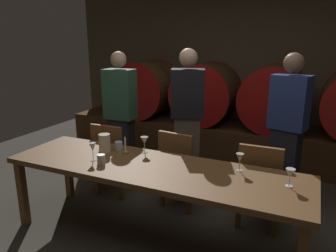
# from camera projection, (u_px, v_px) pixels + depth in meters

# --- Properties ---
(ground_plane) EXTENTS (8.04, 8.04, 0.00)m
(ground_plane) POSITION_uv_depth(u_px,v_px,m) (177.00, 237.00, 3.06)
(ground_plane) COLOR #3F3A33
(back_wall) EXTENTS (6.18, 0.24, 2.77)m
(back_wall) POSITION_uv_depth(u_px,v_px,m) (247.00, 66.00, 5.24)
(back_wall) COLOR brown
(back_wall) RESTS_ON ground
(barrel_shelf) EXTENTS (5.56, 0.90, 0.53)m
(barrel_shelf) POSITION_uv_depth(u_px,v_px,m) (236.00, 141.00, 5.06)
(barrel_shelf) COLOR #4C2D16
(barrel_shelf) RESTS_ON ground
(wine_barrel_far_left) EXTENTS (0.94, 0.88, 0.94)m
(wine_barrel_far_left) POSITION_uv_depth(u_px,v_px,m) (146.00, 89.00, 5.50)
(wine_barrel_far_left) COLOR brown
(wine_barrel_far_left) RESTS_ON barrel_shelf
(wine_barrel_center_left) EXTENTS (0.94, 0.88, 0.94)m
(wine_barrel_center_left) POSITION_uv_depth(u_px,v_px,m) (207.00, 93.00, 5.07)
(wine_barrel_center_left) COLOR #513319
(wine_barrel_center_left) RESTS_ON barrel_shelf
(wine_barrel_center_right) EXTENTS (0.94, 0.88, 0.94)m
(wine_barrel_center_right) POSITION_uv_depth(u_px,v_px,m) (275.00, 98.00, 4.65)
(wine_barrel_center_right) COLOR brown
(wine_barrel_center_right) RESTS_ON barrel_shelf
(dining_table) EXTENTS (2.73, 0.78, 0.72)m
(dining_table) POSITION_uv_depth(u_px,v_px,m) (152.00, 173.00, 2.89)
(dining_table) COLOR brown
(dining_table) RESTS_ON ground
(chair_left) EXTENTS (0.40, 0.40, 0.88)m
(chair_left) POSITION_uv_depth(u_px,v_px,m) (112.00, 155.00, 3.80)
(chair_left) COLOR brown
(chair_left) RESTS_ON ground
(chair_center) EXTENTS (0.45, 0.45, 0.88)m
(chair_center) POSITION_uv_depth(u_px,v_px,m) (180.00, 165.00, 3.51)
(chair_center) COLOR brown
(chair_center) RESTS_ON ground
(chair_right) EXTENTS (0.40, 0.40, 0.88)m
(chair_right) POSITION_uv_depth(u_px,v_px,m) (260.00, 182.00, 3.11)
(chair_right) COLOR brown
(chair_right) RESTS_ON ground
(guest_left) EXTENTS (0.39, 0.25, 1.67)m
(guest_left) POSITION_uv_depth(u_px,v_px,m) (121.00, 116.00, 4.16)
(guest_left) COLOR black
(guest_left) RESTS_ON ground
(guest_center) EXTENTS (0.44, 0.36, 1.72)m
(guest_center) POSITION_uv_depth(u_px,v_px,m) (187.00, 120.00, 3.82)
(guest_center) COLOR brown
(guest_center) RESTS_ON ground
(guest_right) EXTENTS (0.43, 0.33, 1.68)m
(guest_right) POSITION_uv_depth(u_px,v_px,m) (287.00, 130.00, 3.51)
(guest_right) COLOR black
(guest_right) RESTS_ON ground
(candle_center) EXTENTS (0.05, 0.05, 0.19)m
(candle_center) POSITION_uv_depth(u_px,v_px,m) (125.00, 149.00, 3.16)
(candle_center) COLOR olive
(candle_center) RESTS_ON dining_table
(pitcher) EXTENTS (0.11, 0.11, 0.19)m
(pitcher) POSITION_uv_depth(u_px,v_px,m) (105.00, 143.00, 3.21)
(pitcher) COLOR beige
(pitcher) RESTS_ON dining_table
(wine_glass_far_left) EXTENTS (0.06, 0.06, 0.17)m
(wine_glass_far_left) POSITION_uv_depth(u_px,v_px,m) (93.00, 148.00, 2.98)
(wine_glass_far_left) COLOR white
(wine_glass_far_left) RESTS_ON dining_table
(wine_glass_center_left) EXTENTS (0.08, 0.08, 0.16)m
(wine_glass_center_left) POSITION_uv_depth(u_px,v_px,m) (144.00, 141.00, 3.19)
(wine_glass_center_left) COLOR silver
(wine_glass_center_left) RESTS_ON dining_table
(wine_glass_center_right) EXTENTS (0.07, 0.07, 0.16)m
(wine_glass_center_right) POSITION_uv_depth(u_px,v_px,m) (240.00, 158.00, 2.74)
(wine_glass_center_right) COLOR silver
(wine_glass_center_right) RESTS_ON dining_table
(wine_glass_far_right) EXTENTS (0.07, 0.07, 0.14)m
(wine_glass_far_right) POSITION_uv_depth(u_px,v_px,m) (290.00, 174.00, 2.45)
(wine_glass_far_right) COLOR white
(wine_glass_far_right) RESTS_ON dining_table
(cup_left) EXTENTS (0.08, 0.08, 0.09)m
(cup_left) POSITION_uv_depth(u_px,v_px,m) (119.00, 146.00, 3.28)
(cup_left) COLOR silver
(cup_left) RESTS_ON dining_table
(cup_right) EXTENTS (0.07, 0.07, 0.09)m
(cup_right) POSITION_uv_depth(u_px,v_px,m) (101.00, 159.00, 2.91)
(cup_right) COLOR silver
(cup_right) RESTS_ON dining_table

